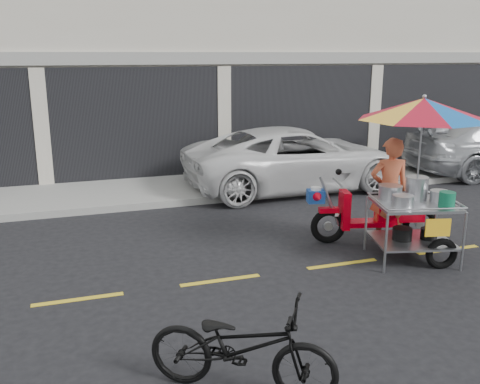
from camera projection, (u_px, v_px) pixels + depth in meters
name	position (u px, v px, depth m)	size (l,w,h in m)	color
ground	(342.00, 264.00, 8.41)	(90.00, 90.00, 0.00)	black
sidewalk	(236.00, 182.00, 13.45)	(45.00, 3.00, 0.15)	gray
shophouse_block	(269.00, 22.00, 17.93)	(36.00, 8.11, 10.40)	beige
centerline	(342.00, 264.00, 8.41)	(42.00, 0.10, 0.01)	gold
white_pickup	(296.00, 158.00, 12.93)	(2.49, 5.41, 1.50)	silver
near_bicycle	(242.00, 347.00, 5.13)	(0.65, 1.87, 0.98)	black
food_vendor_rig	(408.00, 155.00, 8.53)	(2.60, 2.52, 2.63)	black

